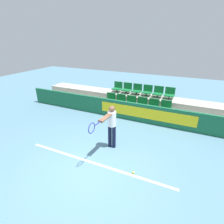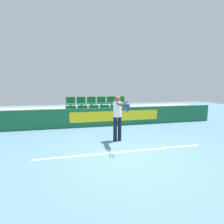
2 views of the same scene
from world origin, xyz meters
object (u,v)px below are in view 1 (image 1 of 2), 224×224
stadium_chair_8 (137,90)px  stadium_chair_6 (118,87)px  stadium_chair_3 (142,104)px  stadium_chair_9 (147,91)px  stadium_chair_4 (153,105)px  stadium_chair_11 (170,94)px  stadium_chair_2 (131,102)px  stadium_chair_10 (158,92)px  tennis_player (111,124)px  stadium_chair_0 (110,99)px  stadium_chair_7 (127,88)px  stadium_chair_1 (120,100)px  tennis_ball (133,172)px  stadium_chair_5 (165,107)px

stadium_chair_8 → stadium_chair_6: bearing=180.0°
stadium_chair_3 → stadium_chair_9: 1.04m
stadium_chair_8 → stadium_chair_4: bearing=-40.4°
stadium_chair_11 → stadium_chair_2: bearing=-150.5°
stadium_chair_10 → stadium_chair_11: (0.57, 0.00, 0.00)m
stadium_chair_2 → tennis_player: tennis_player is taller
stadium_chair_0 → stadium_chair_6: size_ratio=1.00×
stadium_chair_7 → tennis_player: size_ratio=0.35×
stadium_chair_0 → stadium_chair_8: bearing=40.4°
stadium_chair_7 → stadium_chair_9: (1.14, 0.00, 0.00)m
stadium_chair_1 → stadium_chair_10: bearing=29.5°
tennis_ball → stadium_chair_11: bearing=87.8°
stadium_chair_3 → tennis_player: bearing=-93.6°
stadium_chair_5 → stadium_chair_11: size_ratio=1.00×
stadium_chair_7 → stadium_chair_11: same height
tennis_ball → stadium_chair_0: bearing=123.3°
stadium_chair_5 → stadium_chair_6: (-2.85, 0.97, 0.39)m
tennis_player → stadium_chair_3: bearing=89.7°
tennis_player → tennis_ball: tennis_player is taller
stadium_chair_0 → tennis_ball: (2.65, -4.04, -0.60)m
stadium_chair_2 → tennis_ball: size_ratio=8.32×
stadium_chair_4 → stadium_chair_3: bearing=180.0°
stadium_chair_2 → stadium_chair_5: same height
stadium_chair_6 → tennis_ball: bearing=-62.1°
stadium_chair_3 → stadium_chair_10: bearing=59.5°
stadium_chair_7 → tennis_player: tennis_player is taller
stadium_chair_7 → stadium_chair_5: bearing=-23.0°
stadium_chair_8 → tennis_ball: (1.51, -5.01, -0.99)m
stadium_chair_6 → stadium_chair_11: bearing=0.0°
stadium_chair_1 → stadium_chair_2: (0.57, 0.00, 0.00)m
stadium_chair_0 → stadium_chair_11: 3.03m
stadium_chair_4 → stadium_chair_2: bearing=180.0°
stadium_chair_5 → stadium_chair_0: bearing=180.0°
stadium_chair_1 → stadium_chair_10: (1.71, 0.97, 0.39)m
stadium_chair_4 → stadium_chair_5: 0.57m
stadium_chair_8 → stadium_chair_10: bearing=0.0°
stadium_chair_1 → tennis_ball: bearing=-62.8°
stadium_chair_3 → stadium_chair_6: 2.00m
stadium_chair_0 → stadium_chair_3: 1.71m
stadium_chair_2 → stadium_chair_10: (1.14, 0.97, 0.39)m
stadium_chair_3 → tennis_ball: size_ratio=8.32×
stadium_chair_4 → stadium_chair_11: (0.57, 0.97, 0.39)m
stadium_chair_4 → stadium_chair_8: 1.54m
stadium_chair_9 → stadium_chair_1: bearing=-139.6°
stadium_chair_6 → stadium_chair_7: (0.57, 0.00, 0.00)m
stadium_chair_9 → stadium_chair_10: size_ratio=1.00×
stadium_chair_7 → stadium_chair_11: size_ratio=1.00×
stadium_chair_0 → stadium_chair_3: same height
stadium_chair_1 → stadium_chair_8: size_ratio=1.00×
stadium_chair_2 → stadium_chair_9: bearing=59.5°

